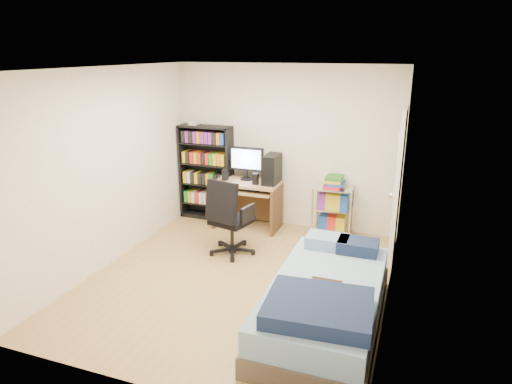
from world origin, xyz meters
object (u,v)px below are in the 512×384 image
at_px(media_shelf, 206,171).
at_px(office_chair, 230,230).
at_px(bed, 325,302).
at_px(computer_desk, 254,186).

relative_size(media_shelf, office_chair, 1.49).
height_order(media_shelf, bed, media_shelf).
xyz_separation_m(office_chair, bed, (1.57, -1.26, -0.07)).
relative_size(computer_desk, office_chair, 1.17).
height_order(computer_desk, office_chair, computer_desk).
bearing_deg(bed, office_chair, 141.30).
relative_size(office_chair, bed, 0.50).
relative_size(media_shelf, bed, 0.74).
bearing_deg(office_chair, media_shelf, 140.76).
xyz_separation_m(media_shelf, computer_desk, (0.89, -0.14, -0.11)).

